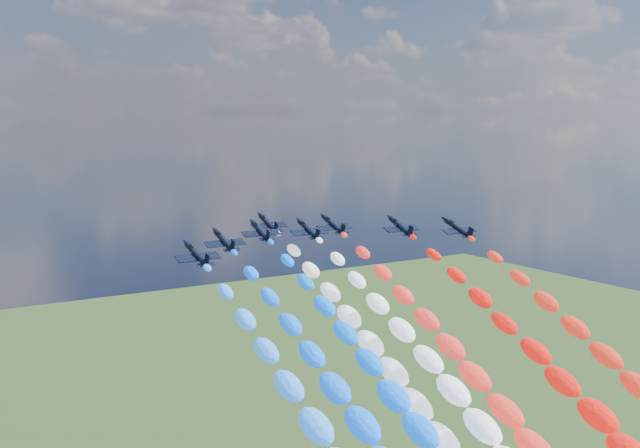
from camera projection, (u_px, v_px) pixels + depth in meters
jet_0 at (197, 254)px, 145.57m from camera, size 9.01×11.87×6.26m
jet_1 at (224, 241)px, 161.14m from camera, size 8.42×11.44×6.26m
jet_2 at (260, 231)px, 174.36m from camera, size 9.10×11.93×6.26m
trail_2 at (406, 428)px, 134.93m from camera, size 5.96×99.52×55.89m
jet_3 at (308, 230)px, 176.29m from camera, size 8.65×11.61×6.26m
trail_3 at (466, 423)px, 136.86m from camera, size 5.96×99.52×55.89m
jet_4 at (268, 223)px, 186.48m from camera, size 8.66×11.61×6.26m
trail_4 at (404, 402)px, 147.05m from camera, size 5.96×99.52×55.89m
jet_5 at (333, 225)px, 183.87m from camera, size 8.59×11.56×6.26m
trail_5 at (490, 407)px, 144.44m from camera, size 5.96×99.52×55.89m
jet_6 at (400, 227)px, 181.09m from camera, size 8.95×11.82×6.26m
trail_6 at (579, 413)px, 141.66m from camera, size 5.96×99.52×55.89m
jet_7 at (458, 228)px, 178.31m from camera, size 8.81×11.73×6.26m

